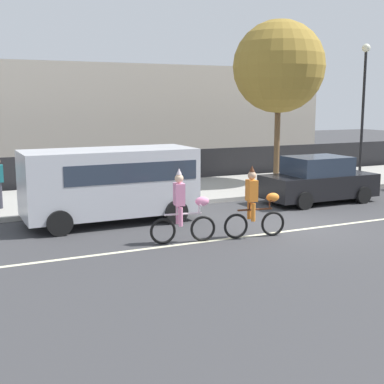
{
  "coord_description": "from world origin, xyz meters",
  "views": [
    {
      "loc": [
        -9.17,
        -12.38,
        3.58
      ],
      "look_at": [
        -2.72,
        1.2,
        1.0
      ],
      "focal_mm": 50.0,
      "sensor_mm": 36.0,
      "label": 1
    }
  ],
  "objects_px": {
    "parade_cyclist_orange": "(255,206)",
    "street_lamp_post": "(364,91)",
    "parade_cyclist_pink": "(184,210)",
    "parked_van_silver": "(112,180)",
    "parked_car_black": "(318,181)"
  },
  "relations": [
    {
      "from": "parade_cyclist_orange",
      "to": "street_lamp_post",
      "type": "xyz_separation_m",
      "value": [
        9.66,
        6.59,
        3.15
      ]
    },
    {
      "from": "parade_cyclist_pink",
      "to": "street_lamp_post",
      "type": "xyz_separation_m",
      "value": [
        11.6,
        6.29,
        3.15
      ]
    },
    {
      "from": "parade_cyclist_pink",
      "to": "parade_cyclist_orange",
      "type": "xyz_separation_m",
      "value": [
        1.94,
        -0.3,
        0.0
      ]
    },
    {
      "from": "parade_cyclist_pink",
      "to": "parked_van_silver",
      "type": "distance_m",
      "value": 3.22
    },
    {
      "from": "parked_van_silver",
      "to": "parade_cyclist_pink",
      "type": "bearing_deg",
      "value": -73.03
    },
    {
      "from": "parade_cyclist_orange",
      "to": "parked_van_silver",
      "type": "xyz_separation_m",
      "value": [
        -2.87,
        3.35,
        0.44
      ]
    },
    {
      "from": "parked_van_silver",
      "to": "street_lamp_post",
      "type": "height_order",
      "value": "street_lamp_post"
    },
    {
      "from": "parked_car_black",
      "to": "street_lamp_post",
      "type": "bearing_deg",
      "value": 33.73
    },
    {
      "from": "parade_cyclist_orange",
      "to": "street_lamp_post",
      "type": "relative_size",
      "value": 0.33
    },
    {
      "from": "parade_cyclist_pink",
      "to": "parked_car_black",
      "type": "distance_m",
      "value": 7.24
    },
    {
      "from": "parade_cyclist_orange",
      "to": "street_lamp_post",
      "type": "height_order",
      "value": "street_lamp_post"
    },
    {
      "from": "parked_van_silver",
      "to": "parade_cyclist_orange",
      "type": "bearing_deg",
      "value": -49.41
    },
    {
      "from": "street_lamp_post",
      "to": "parade_cyclist_pink",
      "type": "bearing_deg",
      "value": -151.54
    },
    {
      "from": "parade_cyclist_pink",
      "to": "street_lamp_post",
      "type": "bearing_deg",
      "value": 28.46
    },
    {
      "from": "parade_cyclist_pink",
      "to": "parked_van_silver",
      "type": "xyz_separation_m",
      "value": [
        -0.93,
        3.06,
        0.44
      ]
    }
  ]
}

